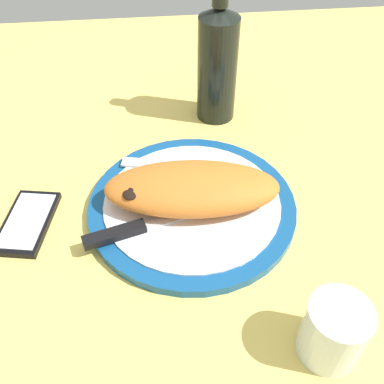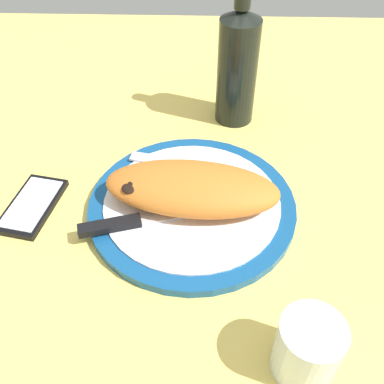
% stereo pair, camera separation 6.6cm
% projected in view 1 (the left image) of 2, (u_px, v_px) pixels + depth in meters
% --- Properties ---
extents(ground_plane, '(1.50, 1.50, 0.03)m').
position_uv_depth(ground_plane, '(192.00, 215.00, 0.70)').
color(ground_plane, '#EACC60').
extents(plate, '(0.33, 0.33, 0.02)m').
position_uv_depth(plate, '(192.00, 205.00, 0.69)').
color(plate, navy).
rests_on(plate, ground_plane).
extents(calzone, '(0.28, 0.14, 0.06)m').
position_uv_depth(calzone, '(194.00, 188.00, 0.66)').
color(calzone, orange).
rests_on(calzone, plate).
extents(fork, '(0.16, 0.05, 0.00)m').
position_uv_depth(fork, '(160.00, 164.00, 0.74)').
color(fork, silver).
rests_on(fork, plate).
extents(knife, '(0.21, 0.08, 0.01)m').
position_uv_depth(knife, '(134.00, 229.00, 0.63)').
color(knife, silver).
rests_on(knife, plate).
extents(smartphone, '(0.09, 0.14, 0.01)m').
position_uv_depth(smartphone, '(27.00, 222.00, 0.66)').
color(smartphone, black).
rests_on(smartphone, ground_plane).
extents(water_glass, '(0.07, 0.07, 0.09)m').
position_uv_depth(water_glass, '(332.00, 334.00, 0.50)').
color(water_glass, silver).
rests_on(water_glass, ground_plane).
extents(wine_bottle, '(0.07, 0.07, 0.27)m').
position_uv_depth(wine_bottle, '(217.00, 63.00, 0.80)').
color(wine_bottle, black).
rests_on(wine_bottle, ground_plane).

